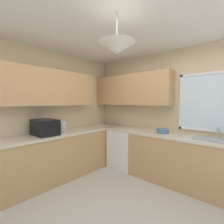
% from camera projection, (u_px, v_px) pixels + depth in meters
% --- Properties ---
extents(ground_plane, '(8.58, 8.58, 0.00)m').
position_uv_depth(ground_plane, '(117.00, 222.00, 2.06)').
color(ground_plane, '#B7B2A8').
extents(room_shell, '(4.02, 3.75, 2.64)m').
position_uv_depth(room_shell, '(103.00, 84.00, 2.90)').
color(room_shell, beige).
rests_on(room_shell, ground_plane).
extents(counter_run_left, '(0.65, 3.36, 0.91)m').
position_uv_depth(counter_run_left, '(51.00, 157.00, 3.11)').
color(counter_run_left, tan).
rests_on(counter_run_left, ground_plane).
extents(counter_run_back, '(3.11, 0.65, 0.91)m').
position_uv_depth(counter_run_back, '(177.00, 159.00, 3.02)').
color(counter_run_back, tan).
rests_on(counter_run_back, ground_plane).
extents(dishwasher, '(0.60, 0.60, 0.86)m').
position_uv_depth(dishwasher, '(125.00, 149.00, 3.78)').
color(dishwasher, white).
rests_on(dishwasher, ground_plane).
extents(microwave, '(0.48, 0.36, 0.29)m').
position_uv_depth(microwave, '(45.00, 127.00, 3.00)').
color(microwave, black).
rests_on(microwave, counter_run_left).
extents(kettle, '(0.15, 0.15, 0.22)m').
position_uv_depth(kettle, '(63.00, 127.00, 3.25)').
color(kettle, '#B7B7BC').
rests_on(kettle, counter_run_left).
extents(sink_assembly, '(0.66, 0.40, 0.19)m').
position_uv_depth(sink_assembly, '(217.00, 140.00, 2.59)').
color(sink_assembly, '#9EA0A5').
rests_on(sink_assembly, counter_run_back).
extents(bowl, '(0.22, 0.22, 0.09)m').
position_uv_depth(bowl, '(163.00, 131.00, 3.18)').
color(bowl, '#4C7099').
rests_on(bowl, counter_run_back).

